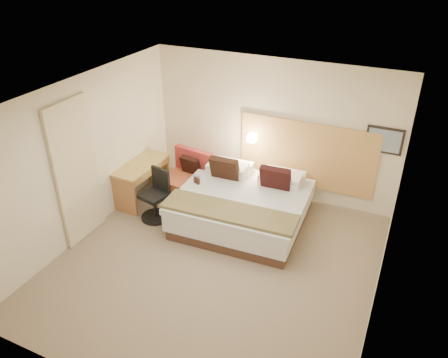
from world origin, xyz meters
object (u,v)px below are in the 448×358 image
at_px(bed, 244,204).
at_px(desk_chair, 156,199).
at_px(side_table, 196,196).
at_px(desk, 142,172).
at_px(lounge_chair, 187,179).

height_order(bed, desk_chair, bed).
xyz_separation_m(bed, side_table, (-0.96, -0.03, -0.06)).
bearing_deg(side_table, bed, 1.60).
distance_m(desk, desk_chair, 0.76).
distance_m(lounge_chair, desk_chair, 0.94).
height_order(lounge_chair, side_table, lounge_chair).
relative_size(bed, desk_chair, 2.43).
bearing_deg(desk, desk_chair, -37.25).
distance_m(side_table, desk, 1.15).
bearing_deg(side_table, desk_chair, -134.44).
bearing_deg(lounge_chair, side_table, -45.33).
bearing_deg(desk, bed, 3.15).
distance_m(bed, side_table, 0.96).
bearing_deg(desk_chair, lounge_chair, 82.40).
height_order(desk, desk_chair, desk_chair).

